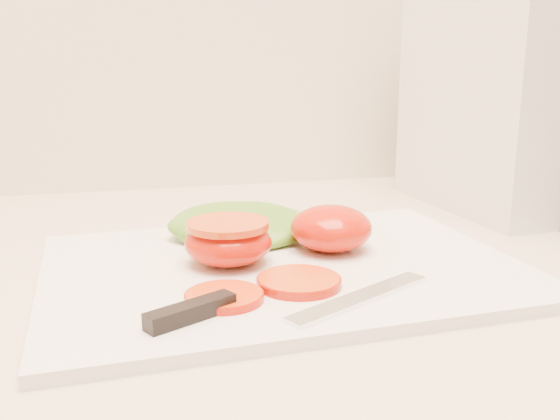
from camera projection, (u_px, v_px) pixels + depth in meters
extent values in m
cube|color=beige|center=(409.00, 254.00, 0.65)|extent=(3.92, 0.65, 0.03)
cube|color=white|center=(283.00, 268.00, 0.54)|extent=(0.41, 0.31, 0.01)
ellipsoid|color=red|center=(331.00, 228.00, 0.57)|extent=(0.08, 0.08, 0.04)
ellipsoid|color=red|center=(228.00, 243.00, 0.53)|extent=(0.08, 0.08, 0.04)
cylinder|color=red|center=(228.00, 225.00, 0.53)|extent=(0.07, 0.07, 0.01)
cylinder|color=#CC550E|center=(299.00, 282.00, 0.49)|extent=(0.06, 0.06, 0.01)
cylinder|color=#CC550E|center=(224.00, 296.00, 0.46)|extent=(0.06, 0.06, 0.01)
ellipsoid|color=#5F9C29|center=(241.00, 225.00, 0.61)|extent=(0.16, 0.13, 0.03)
cube|color=silver|center=(360.00, 297.00, 0.46)|extent=(0.13, 0.08, 0.00)
cube|color=black|center=(191.00, 312.00, 0.42)|extent=(0.07, 0.04, 0.01)
cube|color=silver|center=(522.00, 85.00, 0.76)|extent=(0.22, 0.26, 0.30)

